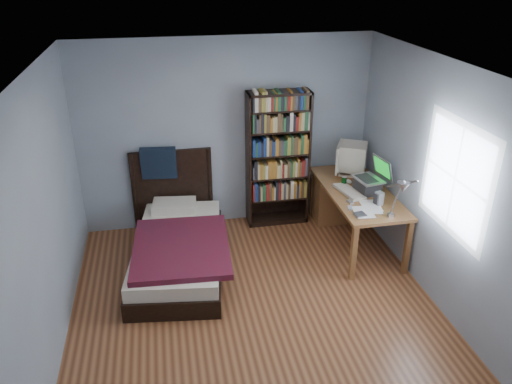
% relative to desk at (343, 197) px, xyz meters
% --- Properties ---
extents(room, '(4.20, 4.24, 2.50)m').
position_rel_desk_xyz_m(room, '(-1.48, -1.67, 0.83)').
color(room, brown).
rests_on(room, ground).
extents(desk, '(0.75, 1.67, 0.73)m').
position_rel_desk_xyz_m(desk, '(0.00, 0.00, 0.00)').
color(desk, brown).
rests_on(desk, floor).
extents(crt_monitor, '(0.52, 0.47, 0.44)m').
position_rel_desk_xyz_m(crt_monitor, '(0.07, 0.02, 0.56)').
color(crt_monitor, beige).
rests_on(crt_monitor, desk).
extents(laptop, '(0.41, 0.41, 0.44)m').
position_rel_desk_xyz_m(laptop, '(0.11, -0.54, 0.43)').
color(laptop, '#2D2D30').
rests_on(laptop, desk).
extents(desk_lamp, '(0.25, 0.55, 0.65)m').
position_rel_desk_xyz_m(desk_lamp, '(-0.02, -1.57, 0.83)').
color(desk_lamp, '#99999E').
rests_on(desk_lamp, desk).
extents(keyboard, '(0.29, 0.51, 0.05)m').
position_rel_desk_xyz_m(keyboard, '(-0.13, -0.52, 0.33)').
color(keyboard, '#BEB39E').
rests_on(keyboard, desk).
extents(speaker, '(0.10, 0.10, 0.16)m').
position_rel_desk_xyz_m(speaker, '(0.09, -0.88, 0.39)').
color(speaker, gray).
rests_on(speaker, desk).
extents(soda_can, '(0.06, 0.06, 0.11)m').
position_rel_desk_xyz_m(soda_can, '(-0.12, -0.29, 0.37)').
color(soda_can, '#083D12').
rests_on(soda_can, desk).
extents(mouse, '(0.06, 0.11, 0.04)m').
position_rel_desk_xyz_m(mouse, '(-0.03, -0.23, 0.33)').
color(mouse, silver).
rests_on(mouse, desk).
extents(phone_silver, '(0.06, 0.11, 0.02)m').
position_rel_desk_xyz_m(phone_silver, '(-0.22, -0.77, 0.32)').
color(phone_silver, '#BBBABF').
rests_on(phone_silver, desk).
extents(phone_grey, '(0.07, 0.10, 0.02)m').
position_rel_desk_xyz_m(phone_grey, '(-0.28, -0.92, 0.32)').
color(phone_grey, gray).
rests_on(phone_grey, desk).
extents(external_drive, '(0.13, 0.13, 0.02)m').
position_rel_desk_xyz_m(external_drive, '(-0.23, -1.10, 0.32)').
color(external_drive, gray).
rests_on(external_drive, desk).
extents(bookshelf, '(0.82, 0.30, 1.83)m').
position_rel_desk_xyz_m(bookshelf, '(-0.85, 0.27, 0.50)').
color(bookshelf, black).
rests_on(bookshelf, floor).
extents(bed, '(1.25, 2.13, 1.16)m').
position_rel_desk_xyz_m(bed, '(-2.25, -0.53, -0.16)').
color(bed, black).
rests_on(bed, floor).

